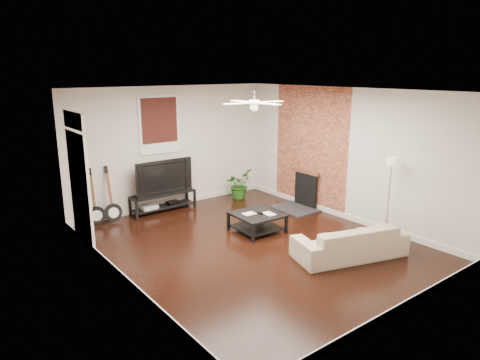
# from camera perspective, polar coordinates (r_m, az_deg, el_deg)

# --- Properties ---
(room) EXTENTS (5.01, 6.01, 2.81)m
(room) POSITION_cam_1_polar(r_m,az_deg,el_deg) (7.71, 1.81, 1.22)
(room) COLOR black
(room) RESTS_ON ground
(brick_accent) EXTENTS (0.02, 2.20, 2.80)m
(brick_accent) POSITION_cam_1_polar(r_m,az_deg,el_deg) (10.10, 9.19, 4.18)
(brick_accent) COLOR brown
(brick_accent) RESTS_ON floor
(fireplace) EXTENTS (0.80, 1.10, 0.92)m
(fireplace) POSITION_cam_1_polar(r_m,az_deg,el_deg) (10.10, 7.85, -1.24)
(fireplace) COLOR black
(fireplace) RESTS_ON floor
(window_back) EXTENTS (1.00, 0.06, 1.30)m
(window_back) POSITION_cam_1_polar(r_m,az_deg,el_deg) (9.92, -10.55, 7.15)
(window_back) COLOR black
(window_back) RESTS_ON wall_back
(door_left) EXTENTS (0.08, 1.00, 2.50)m
(door_left) POSITION_cam_1_polar(r_m,az_deg,el_deg) (8.27, -20.28, 0.14)
(door_left) COLOR white
(door_left) RESTS_ON wall_left
(tv_stand) EXTENTS (1.51, 0.40, 0.42)m
(tv_stand) POSITION_cam_1_polar(r_m,az_deg,el_deg) (10.08, -10.06, -2.84)
(tv_stand) COLOR black
(tv_stand) RESTS_ON floor
(tv) EXTENTS (1.36, 0.18, 0.78)m
(tv) POSITION_cam_1_polar(r_m,az_deg,el_deg) (9.93, -10.26, 0.50)
(tv) COLOR black
(tv) RESTS_ON tv_stand
(coffee_table) EXTENTS (0.92, 0.92, 0.37)m
(coffee_table) POSITION_cam_1_polar(r_m,az_deg,el_deg) (8.70, 2.25, -5.60)
(coffee_table) COLOR black
(coffee_table) RESTS_ON floor
(sofa) EXTENTS (2.08, 1.29, 0.57)m
(sofa) POSITION_cam_1_polar(r_m,az_deg,el_deg) (7.77, 14.23, -7.76)
(sofa) COLOR tan
(sofa) RESTS_ON floor
(floor_lamp) EXTENTS (0.33, 0.33, 1.59)m
(floor_lamp) POSITION_cam_1_polar(r_m,az_deg,el_deg) (8.61, 18.98, -2.34)
(floor_lamp) COLOR silver
(floor_lamp) RESTS_ON floor
(potted_plant) EXTENTS (0.86, 0.83, 0.73)m
(potted_plant) POSITION_cam_1_polar(r_m,az_deg,el_deg) (10.84, -0.17, -0.55)
(potted_plant) COLOR #225719
(potted_plant) RESTS_ON floor
(guitar_left) EXTENTS (0.41, 0.32, 1.22)m
(guitar_left) POSITION_cam_1_polar(r_m,az_deg,el_deg) (9.36, -18.55, -2.17)
(guitar_left) COLOR black
(guitar_left) RESTS_ON floor
(guitar_right) EXTENTS (0.39, 0.29, 1.22)m
(guitar_right) POSITION_cam_1_polar(r_m,az_deg,el_deg) (9.44, -16.49, -1.87)
(guitar_right) COLOR black
(guitar_right) RESTS_ON floor
(ceiling_fan) EXTENTS (1.24, 1.24, 0.32)m
(ceiling_fan) POSITION_cam_1_polar(r_m,az_deg,el_deg) (7.53, 1.88, 10.14)
(ceiling_fan) COLOR white
(ceiling_fan) RESTS_ON ceiling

